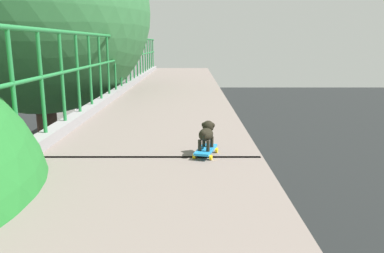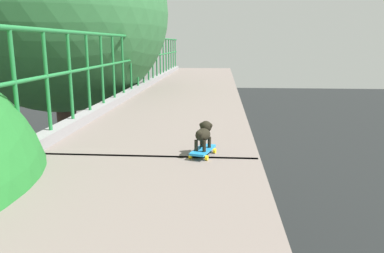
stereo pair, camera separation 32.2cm
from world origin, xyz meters
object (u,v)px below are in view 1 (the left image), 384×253
toy_skateboard (207,150)px  small_dog (208,133)px  car_red_taxi_seventh (87,155)px  car_grey_sixth (7,172)px  city_bus (81,104)px  car_green_fifth (34,209)px

toy_skateboard → small_dog: bearing=58.6°
small_dog → car_red_taxi_seventh: bearing=109.9°
car_red_taxi_seventh → car_grey_sixth: bearing=-136.1°
city_bus → toy_skateboard: size_ratio=23.31×
car_grey_sixth → small_dog: bearing=-56.5°
car_grey_sixth → car_red_taxi_seventh: 4.62m
car_red_taxi_seventh → toy_skateboard: toy_skateboard is taller
car_grey_sixth → city_bus: bearing=90.6°
car_green_fifth → toy_skateboard: toy_skateboard is taller
car_green_fifth → toy_skateboard: bearing=-57.7°
car_red_taxi_seventh → city_bus: bearing=107.6°
toy_skateboard → car_green_fifth: bearing=122.3°
car_red_taxi_seventh → small_dog: small_dog is taller
car_green_fifth → city_bus: (-3.36, 18.54, 1.37)m
car_green_fifth → small_dog: bearing=-57.7°
car_grey_sixth → city_bus: size_ratio=0.40×
car_green_fifth → city_bus: size_ratio=0.41×
toy_skateboard → small_dog: size_ratio=1.37×
toy_skateboard → car_red_taxi_seventh: bearing=109.9°
small_dog → car_grey_sixth: bearing=123.5°
small_dog → city_bus: bearing=109.1°
toy_skateboard → city_bus: bearing=109.1°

